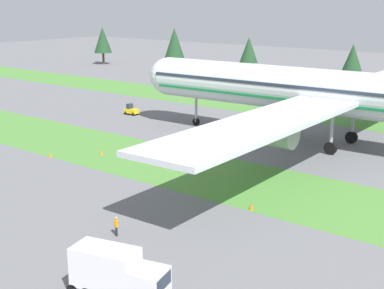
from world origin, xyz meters
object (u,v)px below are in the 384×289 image
object	(u,v)px
airliner	(329,92)
taxiway_marker_2	(251,206)
taxiway_marker_0	(102,152)
catering_truck	(117,273)
ground_crew_marshaller	(116,225)
pushback_tractor	(131,110)
taxiway_marker_1	(51,155)

from	to	relation	value
airliner	taxiway_marker_2	size ratio (longest dim) A/B	120.92
taxiway_marker_0	taxiway_marker_2	world-z (taller)	taxiway_marker_2
catering_truck	taxiway_marker_0	size ratio (longest dim) A/B	13.67
catering_truck	taxiway_marker_0	world-z (taller)	catering_truck
ground_crew_marshaller	taxiway_marker_2	xyz separation A→B (m)	(5.82, 12.48, -0.63)
airliner	taxiway_marker_2	distance (m)	28.39
pushback_tractor	ground_crew_marshaller	distance (m)	52.46
ground_crew_marshaller	taxiway_marker_2	distance (m)	13.78
airliner	ground_crew_marshaller	xyz separation A→B (m)	(-0.97, -39.48, -6.66)
airliner	taxiway_marker_1	world-z (taller)	airliner
ground_crew_marshaller	pushback_tractor	bearing A→B (deg)	-1.25
taxiway_marker_1	taxiway_marker_2	distance (m)	30.56
catering_truck	pushback_tractor	size ratio (longest dim) A/B	2.77
airliner	ground_crew_marshaller	bearing A→B (deg)	176.78
taxiway_marker_0	taxiway_marker_1	distance (m)	6.57
pushback_tractor	ground_crew_marshaller	world-z (taller)	pushback_tractor
airliner	taxiway_marker_0	size ratio (longest dim) A/B	143.79
airliner	catering_truck	xyz separation A→B (m)	(6.69, -46.76, -5.65)
ground_crew_marshaller	taxiway_marker_0	distance (m)	26.66
taxiway_marker_2	airliner	bearing A→B (deg)	100.20
taxiway_marker_1	taxiway_marker_2	world-z (taller)	taxiway_marker_2
pushback_tractor	taxiway_marker_0	distance (m)	26.22
taxiway_marker_2	taxiway_marker_1	bearing A→B (deg)	-179.29
catering_truck	pushback_tractor	world-z (taller)	catering_truck
airliner	pushback_tractor	xyz separation A→B (m)	(-36.81, -1.17, -6.79)
ground_crew_marshaller	taxiway_marker_1	xyz separation A→B (m)	(-24.74, 12.10, -0.71)
taxiway_marker_2	catering_truck	bearing A→B (deg)	-84.69
taxiway_marker_1	taxiway_marker_0	bearing A→B (deg)	49.34
pushback_tractor	taxiway_marker_0	xyz separation A→B (m)	(15.39, -21.23, -0.55)
airliner	taxiway_marker_1	distance (m)	38.27
airliner	catering_truck	bearing A→B (deg)	-173.68
taxiway_marker_1	taxiway_marker_2	size ratio (longest dim) A/B	0.75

